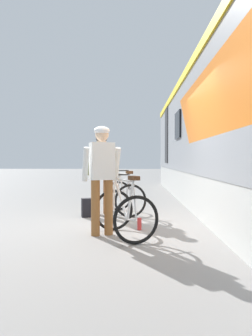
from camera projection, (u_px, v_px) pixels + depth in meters
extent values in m
plane|color=gray|center=(126.00, 228.00, 5.95)|extent=(80.00, 80.00, 0.00)
cube|color=orange|center=(213.00, 125.00, 5.48)|extent=(0.40, 5.01, 1.67)
cube|color=yellow|center=(207.00, 36.00, 5.95)|extent=(0.04, 21.33, 0.20)
cube|color=black|center=(178.00, 125.00, 9.90)|extent=(0.04, 1.10, 0.80)
cube|color=black|center=(166.00, 135.00, 13.59)|extent=(0.03, 1.10, 2.29)
cylinder|color=#935B2D|center=(95.00, 208.00, 5.38)|extent=(0.14, 0.14, 0.90)
cylinder|color=#935B2D|center=(109.00, 207.00, 5.45)|extent=(0.14, 0.14, 0.90)
cube|color=white|center=(102.00, 161.00, 5.40)|extent=(0.44, 0.36, 0.60)
cylinder|color=white|center=(86.00, 164.00, 5.35)|extent=(0.17, 0.27, 0.56)
cylinder|color=white|center=(117.00, 164.00, 5.52)|extent=(0.17, 0.27, 0.56)
sphere|color=beige|center=(102.00, 134.00, 5.38)|extent=(0.22, 0.22, 0.22)
ellipsoid|color=white|center=(102.00, 131.00, 5.38)|extent=(0.33, 0.35, 0.14)
cylinder|color=#935B2D|center=(97.00, 194.00, 7.50)|extent=(0.14, 0.14, 0.90)
cylinder|color=#935B2D|center=(106.00, 194.00, 7.56)|extent=(0.14, 0.14, 0.90)
cube|color=olive|center=(102.00, 161.00, 7.51)|extent=(0.44, 0.35, 0.60)
cylinder|color=olive|center=(90.00, 163.00, 7.48)|extent=(0.17, 0.27, 0.56)
cylinder|color=olive|center=(112.00, 163.00, 7.63)|extent=(0.17, 0.27, 0.56)
sphere|color=beige|center=(102.00, 142.00, 7.50)|extent=(0.22, 0.22, 0.22)
ellipsoid|color=black|center=(102.00, 139.00, 7.50)|extent=(0.33, 0.34, 0.14)
torus|color=black|center=(114.00, 210.00, 5.77)|extent=(0.68, 0.32, 0.71)
torus|color=black|center=(136.00, 220.00, 4.82)|extent=(0.68, 0.32, 0.71)
cylinder|color=white|center=(121.00, 198.00, 5.43)|extent=(0.28, 0.61, 0.63)
cylinder|color=white|center=(123.00, 180.00, 5.32)|extent=(0.36, 0.80, 0.04)
cylinder|color=white|center=(130.00, 201.00, 5.04)|extent=(0.14, 0.27, 0.62)
cylinder|color=white|center=(132.00, 220.00, 4.99)|extent=(0.16, 0.34, 0.08)
cylinder|color=white|center=(135.00, 200.00, 4.87)|extent=(0.08, 0.14, 0.56)
cylinder|color=white|center=(114.00, 194.00, 5.74)|extent=(0.06, 0.09, 0.55)
cylinder|color=black|center=(115.00, 175.00, 5.71)|extent=(0.45, 0.20, 0.02)
cube|color=#4C2D19|center=(134.00, 178.00, 4.89)|extent=(0.18, 0.26, 0.06)
torus|color=black|center=(118.00, 196.00, 8.06)|extent=(0.69, 0.26, 0.71)
torus|color=black|center=(131.00, 201.00, 7.08)|extent=(0.69, 0.26, 0.71)
cylinder|color=silver|center=(122.00, 187.00, 7.71)|extent=(0.23, 0.63, 0.63)
cylinder|color=silver|center=(124.00, 174.00, 7.59)|extent=(0.29, 0.82, 0.04)
cylinder|color=silver|center=(127.00, 188.00, 7.30)|extent=(0.12, 0.27, 0.62)
cylinder|color=silver|center=(128.00, 201.00, 7.25)|extent=(0.13, 0.35, 0.08)
cylinder|color=silver|center=(130.00, 188.00, 7.13)|extent=(0.07, 0.14, 0.56)
cylinder|color=silver|center=(119.00, 185.00, 8.03)|extent=(0.05, 0.09, 0.55)
cylinder|color=black|center=(119.00, 171.00, 8.00)|extent=(0.47, 0.17, 0.02)
cube|color=#4C2D19|center=(129.00, 172.00, 7.15)|extent=(0.17, 0.26, 0.06)
cube|color=black|center=(88.00, 208.00, 7.15)|extent=(0.32, 0.25, 0.40)
cylinder|color=red|center=(139.00, 224.00, 5.83)|extent=(0.08, 0.08, 0.21)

